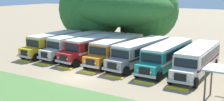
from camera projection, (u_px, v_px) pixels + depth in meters
The scene contains 17 objects.
ground_plane at pixel (78, 77), 29.86m from camera, with size 220.00×220.00×0.00m, color #937F60.
foreground_grass_strip at pixel (22, 100), 23.79m from camera, with size 80.00×9.41×0.01m, color #4C7538.
parked_bus_slot_0 at pixel (57, 42), 40.69m from camera, with size 2.90×10.87×2.82m.
parked_bus_slot_1 at pixel (78, 44), 39.38m from camera, with size 3.54×10.97×2.82m.
parked_bus_slot_2 at pixel (95, 46), 37.80m from camera, with size 3.47×10.96×2.82m.
parked_bus_slot_3 at pixel (117, 48), 36.25m from camera, with size 2.81×10.85×2.82m.
parked_bus_slot_4 at pixel (141, 51), 34.48m from camera, with size 3.37×10.94×2.82m.
parked_bus_slot_5 at pixel (167, 55), 32.81m from camera, with size 2.73×10.85×2.82m.
parked_bus_slot_6 at pixel (198, 59), 30.92m from camera, with size 2.85×10.86×2.82m.
curb_wheelstop_0 at pixel (24, 61), 36.27m from camera, with size 2.00×0.36×0.15m, color yellow.
curb_wheelstop_1 at pixel (43, 64), 34.60m from camera, with size 2.00×0.36×0.15m, color yellow.
curb_wheelstop_2 at pixel (65, 68), 32.92m from camera, with size 2.00×0.36×0.15m, color yellow.
curb_wheelstop_3 at pixel (88, 72), 31.25m from camera, with size 2.00×0.36×0.15m, color yellow.
curb_wheelstop_4 at pixel (114, 77), 29.57m from camera, with size 2.00×0.36×0.15m, color yellow.
curb_wheelstop_5 at pixel (144, 83), 27.90m from camera, with size 2.00×0.36×0.15m, color yellow.
curb_wheelstop_6 at pixel (177, 89), 26.22m from camera, with size 2.00×0.36×0.15m, color yellow.
broad_shade_tree at pixel (122, 7), 45.81m from camera, with size 18.05×16.14×10.83m.
Camera 1 is at (17.97, -22.59, 8.78)m, focal length 47.36 mm.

